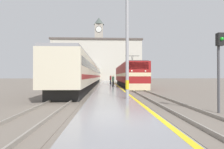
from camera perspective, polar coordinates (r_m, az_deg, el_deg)
ground_plane at (r=36.27m, az=-1.52°, el=-3.32°), size 200.00×200.00×0.00m
platform at (r=31.27m, az=-1.40°, el=-3.49°), size 3.15×140.00×0.31m
rail_track_near at (r=31.51m, az=4.83°, el=-3.68°), size 2.84×140.00×0.16m
rail_track_far at (r=31.41m, az=-7.70°, el=-3.69°), size 2.83×140.00×0.16m
locomotive_train at (r=29.75m, az=5.23°, el=-0.26°), size 2.92×19.06×4.69m
passenger_train at (r=35.35m, az=-7.08°, el=-0.04°), size 2.92×48.71×3.82m
catenary_mast at (r=11.81m, az=5.62°, el=14.57°), size 2.74×0.23×8.86m
person_on_platform at (r=31.58m, az=-0.46°, el=-1.60°), size 0.34×0.34×1.67m
second_waiting_passenger at (r=27.20m, az=0.36°, el=-1.84°), size 0.34×0.34×1.60m
clock_tower at (r=72.79m, az=-4.30°, el=8.89°), size 4.14×4.14×25.91m
station_building at (r=58.17m, az=-4.89°, el=4.46°), size 28.95×8.69×13.60m
signal_post at (r=9.77m, az=31.64°, el=4.25°), size 0.30×0.39×3.80m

